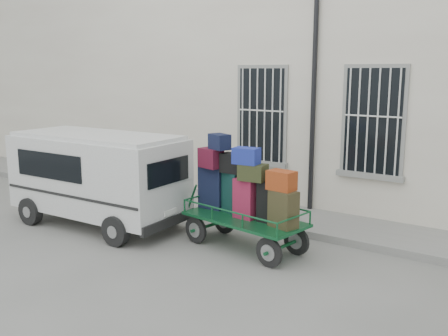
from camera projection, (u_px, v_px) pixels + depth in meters
ground at (201, 242)px, 9.76m from camera, size 80.00×80.00×0.00m
building at (321, 82)px, 13.63m from camera, size 24.00×5.15×6.00m
sidewalk at (259, 212)px, 11.52m from camera, size 24.00×1.70×0.15m
luggage_cart at (243, 195)px, 9.26m from camera, size 2.79×1.39×2.12m
van at (98, 173)px, 10.66m from camera, size 4.01×1.91×1.99m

